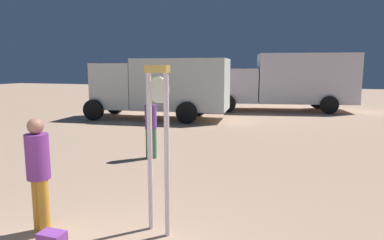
# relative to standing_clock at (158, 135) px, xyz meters

# --- Properties ---
(standing_clock) EXTENTS (0.40, 0.22, 2.30)m
(standing_clock) POSITION_rel_standing_clock_xyz_m (0.00, 0.00, 0.00)
(standing_clock) COLOR silver
(standing_clock) RESTS_ON ground_plane
(person_near_clock) EXTENTS (0.31, 0.31, 1.61)m
(person_near_clock) POSITION_rel_standing_clock_xyz_m (-1.53, -0.54, -0.47)
(person_near_clock) COLOR gold
(person_near_clock) RESTS_ON ground_plane
(person_distant) EXTENTS (0.30, 0.30, 1.57)m
(person_distant) POSITION_rel_standing_clock_xyz_m (-1.80, 3.55, -0.49)
(person_distant) COLOR #548B5C
(person_distant) RESTS_ON ground_plane
(box_truck_near) EXTENTS (6.42, 2.93, 2.68)m
(box_truck_near) POSITION_rel_standing_clock_xyz_m (-4.27, 9.96, 0.14)
(box_truck_near) COLOR silver
(box_truck_near) RESTS_ON ground_plane
(box_truck_far) EXTENTS (7.40, 3.83, 3.03)m
(box_truck_far) POSITION_rel_standing_clock_xyz_m (1.13, 14.94, 0.27)
(box_truck_far) COLOR white
(box_truck_far) RESTS_ON ground_plane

